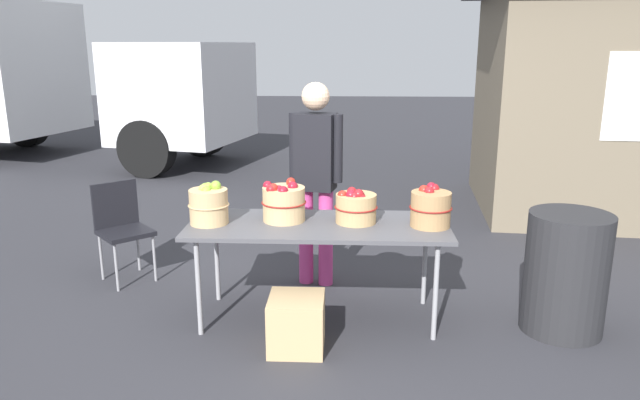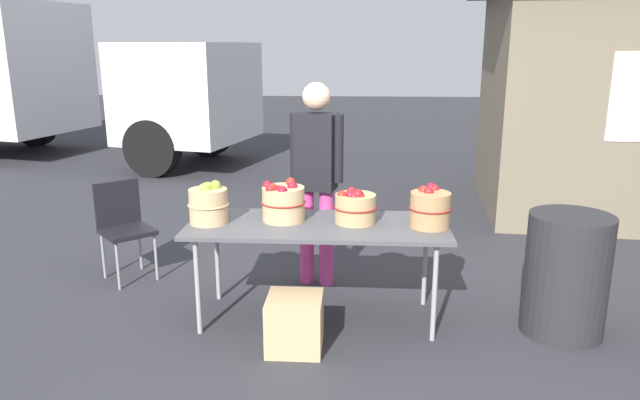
# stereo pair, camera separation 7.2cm
# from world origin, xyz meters

# --- Properties ---
(ground_plane) EXTENTS (40.00, 40.00, 0.00)m
(ground_plane) POSITION_xyz_m (0.00, 0.00, 0.00)
(ground_plane) COLOR #2D2D33
(market_table) EXTENTS (1.90, 0.76, 0.75)m
(market_table) POSITION_xyz_m (0.00, 0.00, 0.71)
(market_table) COLOR #4C4C51
(market_table) RESTS_ON ground
(apple_basket_green_0) EXTENTS (0.30, 0.30, 0.31)m
(apple_basket_green_0) POSITION_xyz_m (-0.80, -0.02, 0.89)
(apple_basket_green_0) COLOR tan
(apple_basket_green_0) RESTS_ON market_table
(apple_basket_red_0) EXTENTS (0.33, 0.33, 0.30)m
(apple_basket_red_0) POSITION_xyz_m (-0.26, 0.07, 0.89)
(apple_basket_red_0) COLOR tan
(apple_basket_red_0) RESTS_ON market_table
(apple_basket_red_1) EXTENTS (0.32, 0.32, 0.26)m
(apple_basket_red_1) POSITION_xyz_m (0.27, 0.05, 0.87)
(apple_basket_red_1) COLOR tan
(apple_basket_red_1) RESTS_ON market_table
(apple_basket_red_2) EXTENTS (0.31, 0.31, 0.30)m
(apple_basket_red_2) POSITION_xyz_m (0.81, -0.02, 0.89)
(apple_basket_red_2) COLOR #A87F51
(apple_basket_red_2) RESTS_ON market_table
(vendor_adult) EXTENTS (0.45, 0.29, 1.73)m
(vendor_adult) POSITION_xyz_m (-0.05, 0.69, 1.02)
(vendor_adult) COLOR #CC3F8C
(vendor_adult) RESTS_ON ground
(box_truck) EXTENTS (7.99, 3.85, 2.75)m
(box_truck) POSITION_xyz_m (-6.05, 6.55, 1.49)
(box_truck) COLOR white
(box_truck) RESTS_ON ground
(food_kiosk) EXTENTS (3.75, 3.21, 2.74)m
(food_kiosk) POSITION_xyz_m (3.42, 3.27, 1.38)
(food_kiosk) COLOR #726651
(food_kiosk) RESTS_ON ground
(folding_chair) EXTENTS (0.57, 0.57, 0.86)m
(folding_chair) POSITION_xyz_m (-1.75, 0.72, 0.51)
(folding_chair) COLOR black
(folding_chair) RESTS_ON ground
(trash_barrel) EXTENTS (0.58, 0.58, 0.88)m
(trash_barrel) POSITION_xyz_m (1.78, -0.10, 0.44)
(trash_barrel) COLOR #262628
(trash_barrel) RESTS_ON ground
(produce_crate) EXTENTS (0.37, 0.37, 0.37)m
(produce_crate) POSITION_xyz_m (-0.12, -0.47, 0.19)
(produce_crate) COLOR tan
(produce_crate) RESTS_ON ground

